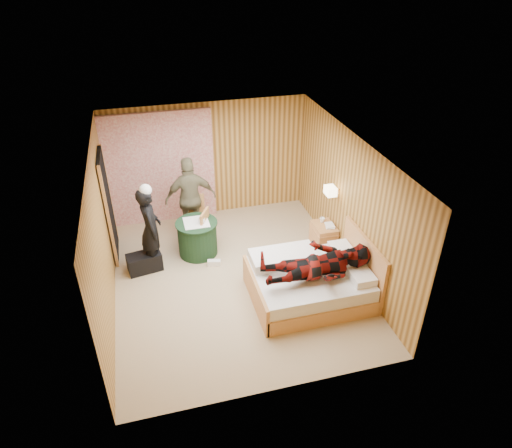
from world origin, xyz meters
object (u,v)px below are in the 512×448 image
object	(u,v)px
bed	(310,281)
round_table	(197,238)
chair_near	(200,228)
chair_far	(194,213)
man_at_table	(191,198)
wall_lamp	(331,191)
nightstand	(323,237)
man_on_bed	(319,258)
duffel_bag	(145,262)
woman_standing	(151,229)

from	to	relation	value
bed	round_table	world-z (taller)	bed
chair_near	round_table	bearing A→B (deg)	-16.80
round_table	chair_near	bearing A→B (deg)	44.57
chair_far	man_at_table	xyz separation A→B (m)	(-0.03, 0.03, 0.32)
round_table	man_at_table	xyz separation A→B (m)	(0.00, 0.67, 0.51)
wall_lamp	nightstand	distance (m)	1.02
round_table	man_on_bed	bearing A→B (deg)	-49.76
man_on_bed	nightstand	bearing A→B (deg)	63.89
duffel_bag	woman_standing	xyz separation A→B (m)	(0.19, 0.10, 0.63)
duffel_bag	woman_standing	distance (m)	0.67
round_table	chair_far	world-z (taller)	chair_far
wall_lamp	man_on_bed	distance (m)	1.68
bed	man_at_table	bearing A→B (deg)	124.33
man_on_bed	bed	bearing A→B (deg)	95.52
duffel_bag	chair_near	bearing A→B (deg)	8.10
man_on_bed	woman_standing	bearing A→B (deg)	144.64
nightstand	chair_near	bearing A→B (deg)	166.55
woman_standing	bed	bearing A→B (deg)	-124.47
woman_standing	man_on_bed	size ratio (longest dim) A/B	0.91
round_table	duffel_bag	size ratio (longest dim) A/B	1.30
woman_standing	man_on_bed	world-z (taller)	man_on_bed
duffel_bag	chair_far	bearing A→B (deg)	30.83
nightstand	man_on_bed	xyz separation A→B (m)	(-0.73, -1.49, 0.67)
chair_far	duffel_bag	distance (m)	1.46
chair_near	woman_standing	bearing A→B (deg)	-45.33
bed	round_table	bearing A→B (deg)	133.34
wall_lamp	man_at_table	world-z (taller)	man_at_table
wall_lamp	nightstand	bearing A→B (deg)	141.17
wall_lamp	woman_standing	xyz separation A→B (m)	(-3.28, 0.33, -0.50)
nightstand	chair_far	bearing A→B (deg)	154.85
nightstand	round_table	distance (m)	2.45
bed	chair_near	size ratio (longest dim) A/B	2.18
duffel_bag	bed	bearing A→B (deg)	-38.71
round_table	chair_far	size ratio (longest dim) A/B	0.86
chair_far	chair_near	size ratio (longest dim) A/B	1.04
chair_far	chair_near	world-z (taller)	chair_far
woman_standing	chair_far	bearing A→B (deg)	-49.10
chair_near	chair_far	bearing A→B (deg)	-146.47
chair_far	woman_standing	bearing A→B (deg)	-116.85
man_at_table	man_on_bed	xyz separation A→B (m)	(1.67, -2.64, 0.08)
round_table	chair_far	bearing A→B (deg)	87.49
chair_near	duffel_bag	distance (m)	1.22
man_at_table	man_on_bed	world-z (taller)	man_on_bed
round_table	duffel_bag	xyz separation A→B (m)	(-1.03, -0.29, -0.18)
woman_standing	man_at_table	xyz separation A→B (m)	(0.84, 0.86, 0.06)
bed	man_at_table	size ratio (longest dim) A/B	1.13
woman_standing	wall_lamp	bearing A→B (deg)	-98.14
wall_lamp	woman_standing	bearing A→B (deg)	174.33
wall_lamp	duffel_bag	distance (m)	3.66
man_on_bed	wall_lamp	bearing A→B (deg)	62.01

